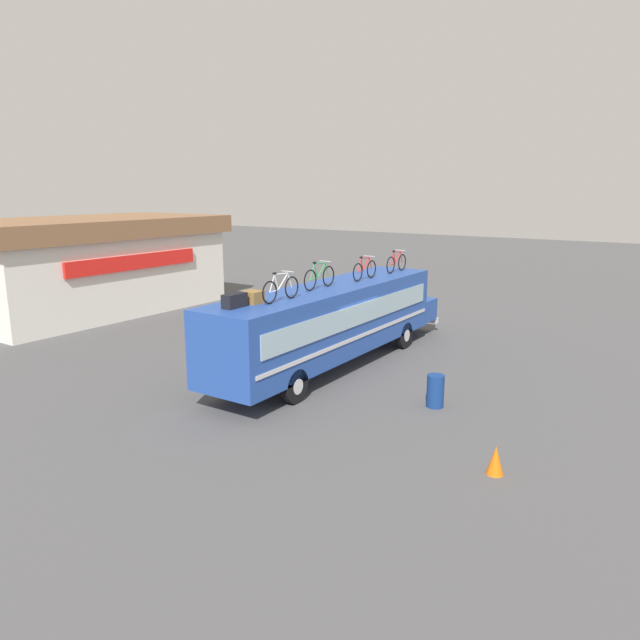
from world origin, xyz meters
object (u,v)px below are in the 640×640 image
Objects in this scene: rooftop_bicycle_3 at (365,270)px; traffic_cone at (495,460)px; luggage_bag_1 at (235,301)px; rooftop_bicycle_2 at (319,277)px; bus at (334,319)px; rooftop_bicycle_4 at (396,263)px; luggage_bag_2 at (252,297)px; trash_bin at (435,391)px; rooftop_bicycle_1 at (281,289)px.

rooftop_bicycle_3 is 10.05m from traffic_cone.
rooftop_bicycle_2 is (3.96, -0.21, 0.19)m from luggage_bag_1.
rooftop_bicycle_4 is (4.12, -0.33, 1.58)m from bus.
luggage_bag_1 is 0.78m from luggage_bag_2.
traffic_cone is (-6.56, -7.02, -2.95)m from rooftop_bicycle_3.
traffic_cone is at bearing -90.44° from luggage_bag_1.
rooftop_bicycle_4 is (2.48, -0.05, 0.00)m from rooftop_bicycle_3.
luggage_bag_1 is 0.80× the size of trash_bin.
bus is at bearing 55.98° from traffic_cone.
bus is 24.07× the size of luggage_bag_2.
trash_bin is at bearing -144.29° from rooftop_bicycle_4.
bus is 13.51× the size of trash_bin.
rooftop_bicycle_4 is 7.79m from trash_bin.
luggage_bag_1 is at bearing 177.38° from bus.
luggage_bag_2 is 0.56× the size of trash_bin.
luggage_bag_1 is 0.42× the size of rooftop_bicycle_2.
rooftop_bicycle_3 reaches higher than luggage_bag_2.
rooftop_bicycle_1 is 1.84× the size of trash_bin.
rooftop_bicycle_4 is at bearing -3.85° from rooftop_bicycle_2.
bus is at bearing 170.50° from rooftop_bicycle_3.
luggage_bag_2 is 0.88m from rooftop_bicycle_1.
luggage_bag_2 reaches higher than traffic_cone.
trash_bin is 4.16m from traffic_cone.
bus is 7.59× the size of rooftop_bicycle_4.
luggage_bag_1 reaches higher than luggage_bag_2.
rooftop_bicycle_1 reaches higher than trash_bin.
rooftop_bicycle_4 is at bearing 37.61° from traffic_cone.
luggage_bag_1 is 0.45× the size of rooftop_bicycle_4.
rooftop_bicycle_2 is at bearing 61.17° from traffic_cone.
luggage_bag_2 is 5.93m from trash_bin.
rooftop_bicycle_4 is at bearing -3.84° from luggage_bag_2.
rooftop_bicycle_2 is 1.07× the size of rooftop_bicycle_4.
trash_bin reaches higher than traffic_cone.
traffic_cone is at bearing -124.02° from bus.
luggage_bag_2 is 5.76m from rooftop_bicycle_3.
rooftop_bicycle_1 is (-3.39, -0.27, 1.58)m from bus.
traffic_cone is (-4.02, -7.31, -2.96)m from rooftop_bicycle_2.
rooftop_bicycle_2 is 5.03m from rooftop_bicycle_4.
bus is 2.29m from rooftop_bicycle_3.
bus is at bearing 175.49° from rooftop_bicycle_4.
rooftop_bicycle_3 is (2.54, -0.29, -0.02)m from rooftop_bicycle_2.
rooftop_bicycle_3 reaches higher than traffic_cone.
luggage_bag_2 is 0.30× the size of rooftop_bicycle_1.
luggage_bag_2 reaches higher than bus.
bus is 4.42m from rooftop_bicycle_4.
luggage_bag_2 is (0.78, 0.00, -0.02)m from luggage_bag_1.
luggage_bag_2 is at bearing 176.84° from bus.
rooftop_bicycle_2 reaches higher than traffic_cone.
traffic_cone is at bearing -142.39° from rooftop_bicycle_4.
luggage_bag_1 is 0.43× the size of rooftop_bicycle_1.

